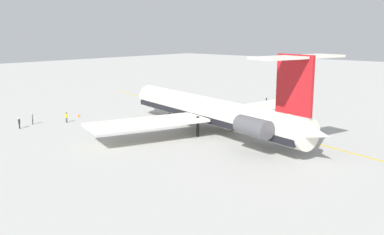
% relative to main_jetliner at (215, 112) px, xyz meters
% --- Properties ---
extents(ground, '(321.99, 321.99, 0.00)m').
position_rel_main_jetliner_xyz_m(ground, '(-3.56, -9.05, -3.24)').
color(ground, '#ADADA8').
extents(main_jetliner, '(40.33, 36.05, 11.89)m').
position_rel_main_jetliner_xyz_m(main_jetliner, '(0.00, 0.00, 0.00)').
color(main_jetliner, silver).
rests_on(main_jetliner, ground).
extents(ground_crew_near_nose, '(0.37, 0.32, 1.78)m').
position_rel_main_jetliner_xyz_m(ground_crew_near_nose, '(25.48, 13.95, -2.11)').
color(ground_crew_near_nose, black).
rests_on(ground_crew_near_nose, ground).
extents(ground_crew_near_tail, '(0.28, 0.37, 1.71)m').
position_rel_main_jetliner_xyz_m(ground_crew_near_tail, '(6.97, -25.08, -2.16)').
color(ground_crew_near_tail, black).
rests_on(ground_crew_near_tail, ground).
extents(ground_crew_portside, '(0.41, 0.27, 1.67)m').
position_rel_main_jetliner_xyz_m(ground_crew_portside, '(24.22, 16.77, -2.18)').
color(ground_crew_portside, black).
rests_on(ground_crew_portside, ground).
extents(ground_crew_starboard, '(0.29, 0.36, 1.68)m').
position_rel_main_jetliner_xyz_m(ground_crew_starboard, '(22.76, 9.60, -2.18)').
color(ground_crew_starboard, black).
rests_on(ground_crew_starboard, ground).
extents(safety_cone_nose, '(0.40, 0.40, 0.55)m').
position_rel_main_jetliner_xyz_m(safety_cone_nose, '(25.25, 5.65, -2.97)').
color(safety_cone_nose, '#EA590F').
rests_on(safety_cone_nose, ground).
extents(safety_cone_tail, '(0.40, 0.40, 0.55)m').
position_rel_main_jetliner_xyz_m(safety_cone_tail, '(17.07, -22.72, -2.97)').
color(safety_cone_tail, '#EA590F').
rests_on(safety_cone_tail, ground).
extents(taxiway_centreline, '(92.17, 24.76, 0.01)m').
position_rel_main_jetliner_xyz_m(taxiway_centreline, '(1.11, -8.26, -3.24)').
color(taxiway_centreline, gold).
rests_on(taxiway_centreline, ground).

